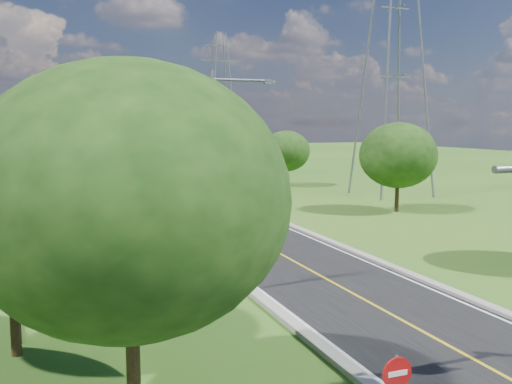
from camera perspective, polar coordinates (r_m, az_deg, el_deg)
ground at (r=73.50m, az=-10.34°, el=0.76°), size 260.00×260.00×0.00m
road at (r=79.38m, az=-11.11°, el=1.21°), size 8.00×150.00×0.06m
curb_left at (r=78.79m, az=-14.16°, el=1.15°), size 0.50×150.00×0.22m
curb_right at (r=80.17m, az=-8.12°, el=1.39°), size 0.50×150.00×0.22m
speed_limit_sign at (r=53.46m, az=-0.62°, el=0.33°), size 0.55×0.09×2.40m
overpass at (r=152.58m, az=-15.76°, el=4.65°), size 30.00×3.00×3.20m
streetlight_near_left at (r=24.98m, az=-4.44°, el=2.79°), size 5.90×0.25×10.00m
streetlight_mid_left at (r=57.38m, az=-13.69°, el=4.93°), size 5.90×0.25×10.00m
streetlight_far_right at (r=91.92m, az=-8.74°, el=5.72°), size 5.90×0.25×10.00m
power_tower_near at (r=62.90m, az=13.60°, el=12.45°), size 9.00×6.40×28.00m
power_tower_far at (r=132.92m, az=-3.58°, el=9.60°), size 9.00×6.40×28.00m
tree_la at (r=20.12m, az=-23.48°, el=-0.70°), size 7.14×7.14×8.30m
tree_lc at (r=62.01m, az=-22.55°, el=4.39°), size 7.56×7.56×8.79m
tree_ld at (r=86.08m, az=-23.36°, el=4.50°), size 6.72×6.72×7.82m
tree_le at (r=110.00m, az=-21.46°, el=4.66°), size 5.88×5.88×6.84m
tree_lf at (r=14.19m, az=-12.60°, el=-0.73°), size 7.98×7.98×9.28m
tree_rb at (r=51.02m, az=14.02°, el=3.59°), size 6.72×6.72×7.82m
tree_rc at (r=69.85m, az=3.02°, el=4.11°), size 5.88×5.88×6.84m
tree_rd at (r=92.92m, az=-1.79°, el=5.39°), size 7.14×7.14×8.30m
tree_re at (r=115.31m, az=-6.84°, el=5.02°), size 5.46×5.46×6.35m
tree_rf at (r=135.55m, az=-7.42°, el=5.55°), size 6.30×6.30×7.33m
bus_outbound at (r=55.62m, az=-5.15°, el=0.70°), size 3.90×12.28×3.36m
bus_inbound at (r=65.62m, az=-10.47°, el=1.32°), size 3.06×10.25×2.82m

